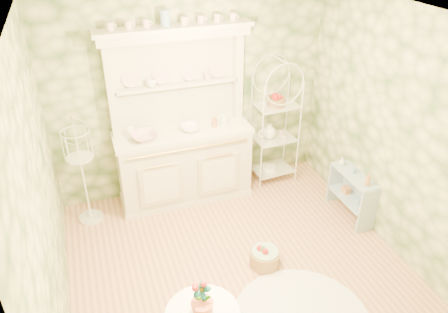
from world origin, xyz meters
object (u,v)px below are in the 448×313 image
object	(u,v)px
side_shelf	(352,194)
birdcage_stand	(82,168)
floor_basket	(265,257)
kitchen_dresser	(182,121)
bakers_rack	(275,120)

from	to	relation	value
side_shelf	birdcage_stand	size ratio (longest dim) A/B	0.49
floor_basket	kitchen_dresser	bearing A→B (deg)	107.16
kitchen_dresser	floor_basket	size ratio (longest dim) A/B	6.90
side_shelf	floor_basket	world-z (taller)	side_shelf
bakers_rack	birdcage_stand	distance (m)	2.60
floor_basket	birdcage_stand	bearing A→B (deg)	140.05
kitchen_dresser	birdcage_stand	xyz separation A→B (m)	(-1.28, -0.09, -0.38)
kitchen_dresser	side_shelf	xyz separation A→B (m)	(1.88, -1.10, -0.83)
birdcage_stand	floor_basket	size ratio (longest dim) A/B	4.61
birdcage_stand	floor_basket	xyz separation A→B (m)	(1.77, -1.48, -0.66)
bakers_rack	floor_basket	bearing A→B (deg)	-121.52
birdcage_stand	floor_basket	bearing A→B (deg)	-39.95
kitchen_dresser	bakers_rack	size ratio (longest dim) A/B	1.22
kitchen_dresser	side_shelf	size ratio (longest dim) A/B	3.09
kitchen_dresser	birdcage_stand	world-z (taller)	kitchen_dresser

